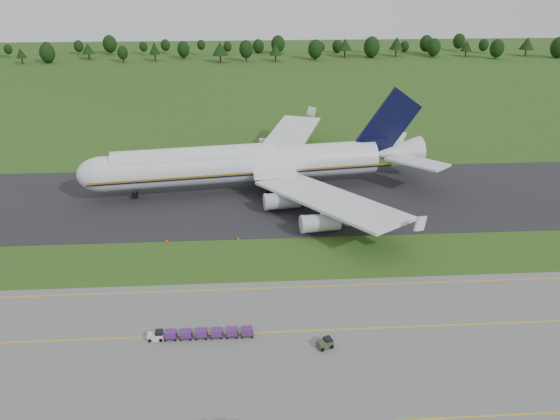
{
  "coord_description": "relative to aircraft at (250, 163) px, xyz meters",
  "views": [
    {
      "loc": [
        -1.53,
        -87.95,
        50.49
      ],
      "look_at": [
        4.15,
        2.0,
        8.98
      ],
      "focal_mm": 35.0,
      "sensor_mm": 36.0,
      "label": 1
    }
  ],
  "objects": [
    {
      "name": "tree_line",
      "position": [
        15.95,
        186.08,
        -0.54
      ],
      "size": [
        526.39,
        22.85,
        11.54
      ],
      "color": "black",
      "rests_on": "ground"
    },
    {
      "name": "utility_cart",
      "position": [
        9.83,
        -59.61,
        -6.03
      ],
      "size": [
        2.45,
        1.95,
        1.18
      ],
      "color": "#333A28",
      "rests_on": "apron"
    },
    {
      "name": "ground",
      "position": [
        1.01,
        -33.68,
        -6.66
      ],
      "size": [
        600.0,
        600.0,
        0.0
      ],
      "primitive_type": "plane",
      "color": "#2A4B16",
      "rests_on": "ground"
    },
    {
      "name": "taxiway",
      "position": [
        1.01,
        -5.68,
        -6.62
      ],
      "size": [
        300.0,
        40.0,
        0.08
      ],
      "primitive_type": "cube",
      "color": "black",
      "rests_on": "ground"
    },
    {
      "name": "apron_markings",
      "position": [
        1.01,
        -60.66,
        -6.6
      ],
      "size": [
        300.0,
        30.2,
        0.01
      ],
      "color": "gold",
      "rests_on": "apron"
    },
    {
      "name": "aircraft",
      "position": [
        0.0,
        0.0,
        0.0
      ],
      "size": [
        83.37,
        80.34,
        23.33
      ],
      "color": "silver",
      "rests_on": "ground"
    },
    {
      "name": "apron",
      "position": [
        1.01,
        -67.68,
        -6.63
      ],
      "size": [
        300.0,
        52.0,
        0.06
      ],
      "primitive_type": "cube",
      "color": "slate",
      "rests_on": "ground"
    },
    {
      "name": "baggage_train",
      "position": [
        -8.21,
        -56.25,
        -5.87
      ],
      "size": [
        15.35,
        1.39,
        1.34
      ],
      "color": "silver",
      "rests_on": "apron"
    },
    {
      "name": "edge_markers",
      "position": [
        -9.75,
        -26.18,
        -6.39
      ],
      "size": [
        14.49,
        0.3,
        0.6
      ],
      "color": "#E85D07",
      "rests_on": "ground"
    }
  ]
}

